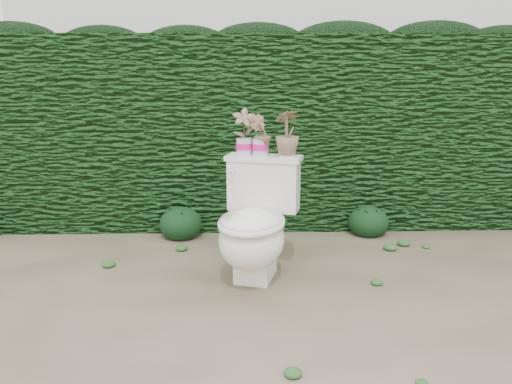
{
  "coord_description": "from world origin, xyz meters",
  "views": [
    {
      "loc": [
        -0.21,
        -2.87,
        1.34
      ],
      "look_at": [
        -0.12,
        0.3,
        0.55
      ],
      "focal_mm": 35.0,
      "sensor_mm": 36.0,
      "label": 1
    }
  ],
  "objects_px": {
    "toilet": "(255,227)",
    "potted_plant_center": "(260,136)",
    "potted_plant_left": "(244,133)",
    "potted_plant_right": "(287,135)"
  },
  "relations": [
    {
      "from": "toilet",
      "to": "potted_plant_right",
      "type": "bearing_deg",
      "value": 56.93
    },
    {
      "from": "toilet",
      "to": "potted_plant_right",
      "type": "distance_m",
      "value": 0.63
    },
    {
      "from": "potted_plant_left",
      "to": "potted_plant_right",
      "type": "height_order",
      "value": "potted_plant_left"
    },
    {
      "from": "potted_plant_center",
      "to": "potted_plant_right",
      "type": "xyz_separation_m",
      "value": [
        0.17,
        -0.05,
        0.02
      ]
    },
    {
      "from": "toilet",
      "to": "potted_plant_center",
      "type": "distance_m",
      "value": 0.6
    },
    {
      "from": "toilet",
      "to": "potted_plant_center",
      "type": "height_order",
      "value": "potted_plant_center"
    },
    {
      "from": "potted_plant_left",
      "to": "potted_plant_right",
      "type": "distance_m",
      "value": 0.29
    },
    {
      "from": "potted_plant_left",
      "to": "potted_plant_right",
      "type": "xyz_separation_m",
      "value": [
        0.28,
        -0.08,
        -0.0
      ]
    },
    {
      "from": "toilet",
      "to": "potted_plant_right",
      "type": "xyz_separation_m",
      "value": [
        0.22,
        0.19,
        0.57
      ]
    },
    {
      "from": "potted_plant_center",
      "to": "toilet",
      "type": "bearing_deg",
      "value": 84.68
    }
  ]
}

